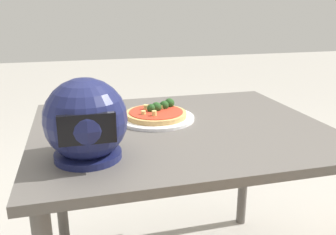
{
  "coord_description": "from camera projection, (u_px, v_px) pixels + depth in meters",
  "views": [
    {
      "loc": [
        0.37,
        1.21,
        1.17
      ],
      "look_at": [
        0.04,
        -0.05,
        0.76
      ],
      "focal_mm": 38.13,
      "sensor_mm": 36.0,
      "label": 1
    }
  ],
  "objects": [
    {
      "name": "pizza_plate",
      "position": [
        156.0,
        118.0,
        1.4
      ],
      "size": [
        0.3,
        0.3,
        0.01
      ],
      "primitive_type": "cylinder",
      "color": "white",
      "rests_on": "dining_table"
    },
    {
      "name": "motorcycle_helmet",
      "position": [
        86.0,
        121.0,
        1.01
      ],
      "size": [
        0.24,
        0.24,
        0.24
      ],
      "color": "#191E4C",
      "rests_on": "dining_table"
    },
    {
      "name": "pizza",
      "position": [
        157.0,
        113.0,
        1.4
      ],
      "size": [
        0.24,
        0.24,
        0.05
      ],
      "color": "tan",
      "rests_on": "pizza_plate"
    },
    {
      "name": "dining_table",
      "position": [
        180.0,
        148.0,
        1.36
      ],
      "size": [
        1.07,
        0.88,
        0.74
      ],
      "color": "#5B5651",
      "rests_on": "ground"
    }
  ]
}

